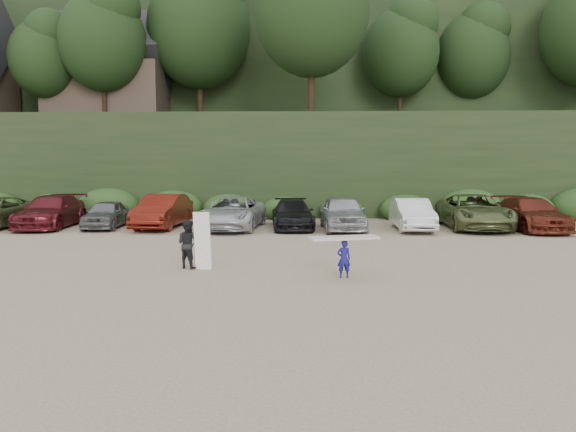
{
  "coord_description": "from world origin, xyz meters",
  "views": [
    {
      "loc": [
        2.17,
        -16.64,
        3.22
      ],
      "look_at": [
        1.47,
        3.0,
        1.3
      ],
      "focal_mm": 35.0,
      "sensor_mm": 36.0,
      "label": 1
    }
  ],
  "objects": [
    {
      "name": "ground",
      "position": [
        0.0,
        0.0,
        0.0
      ],
      "size": [
        120.0,
        120.0,
        0.0
      ],
      "primitive_type": "plane",
      "color": "tan",
      "rests_on": "ground"
    },
    {
      "name": "hillside_backdrop",
      "position": [
        -0.26,
        35.93,
        11.22
      ],
      "size": [
        90.0,
        41.5,
        28.0
      ],
      "color": "black",
      "rests_on": "ground"
    },
    {
      "name": "parked_cars",
      "position": [
        -1.9,
        9.97,
        0.77
      ],
      "size": [
        33.81,
        6.39,
        1.64
      ],
      "color": "#A6A6AA",
      "rests_on": "ground"
    },
    {
      "name": "child_surfer",
      "position": [
        3.18,
        -1.25,
        0.79
      ],
      "size": [
        2.0,
        1.06,
        1.16
      ],
      "color": "navy",
      "rests_on": "ground"
    },
    {
      "name": "adult_surfer",
      "position": [
        -1.4,
        -0.04,
        0.75
      ],
      "size": [
        1.2,
        0.83,
        1.73
      ],
      "color": "black",
      "rests_on": "ground"
    }
  ]
}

